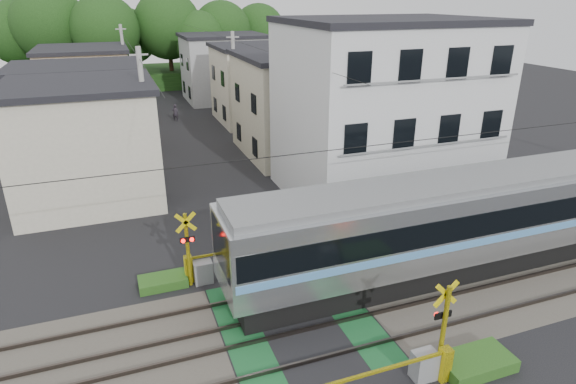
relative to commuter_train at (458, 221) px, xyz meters
name	(u,v)px	position (x,y,z in m)	size (l,w,h in m)	color
ground	(298,323)	(-7.21, -1.20, -2.08)	(120.00, 120.00, 0.00)	black
track_bed	(298,322)	(-7.21, -1.20, -2.04)	(120.00, 120.00, 0.14)	#47423A
commuter_train	(458,221)	(0.00, 0.00, 0.00)	(18.94, 2.99, 3.94)	black
crossing_signal_near	(429,359)	(-4.63, -4.85, -1.37)	(4.74, 0.65, 3.09)	yellow
crossing_signal_far	(200,266)	(-9.80, 2.45, -1.37)	(4.74, 0.65, 3.09)	yellow
apartment_block	(383,110)	(1.29, 8.29, 2.57)	(10.20, 8.36, 9.30)	silver
houses_row	(181,93)	(-6.96, 24.72, 1.16)	(22.07, 31.35, 6.80)	beige
tree_hill	(142,41)	(-7.90, 47.26, 3.30)	(40.00, 12.85, 11.40)	#1F4416
catenary	(457,199)	(-1.21, -1.17, 1.61)	(60.00, 5.04, 7.00)	#2D2D33
utility_poles	(168,89)	(-8.27, 21.81, 2.00)	(7.90, 42.00, 8.00)	#A5A5A0
pedestrian	(175,113)	(-7.05, 28.91, -1.32)	(0.55, 0.36, 1.51)	#2E2833
weed_patches	(346,309)	(-5.46, -1.29, -1.90)	(10.25, 8.80, 0.40)	#2D5E1E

